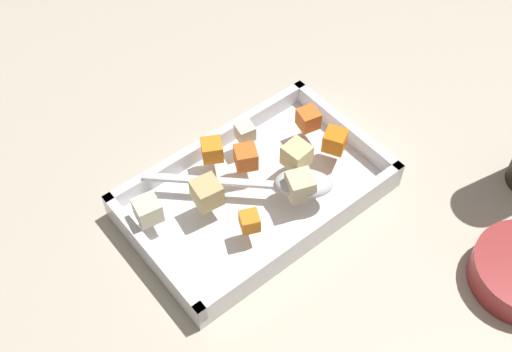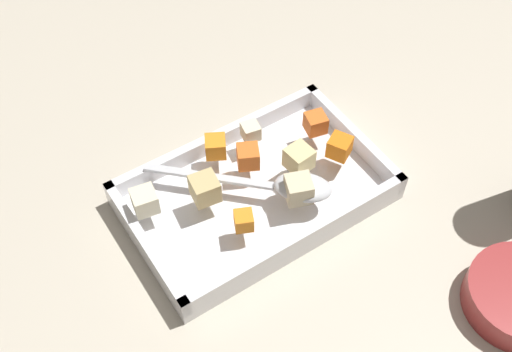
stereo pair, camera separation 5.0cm
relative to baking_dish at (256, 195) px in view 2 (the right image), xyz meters
The scene contains 13 objects.
ground_plane 0.02m from the baking_dish, 111.34° to the right, with size 4.00×4.00×0.00m, color #BCB29E.
baking_dish is the anchor object (origin of this frame).
carrot_chunk_heap_side 0.13m from the baking_dish, 14.48° to the left, with size 0.03×0.03×0.03m, color orange.
carrot_chunk_near_left 0.08m from the baking_dish, 135.35° to the right, with size 0.02×0.02×0.02m, color orange.
carrot_chunk_corner_sw 0.12m from the baking_dish, 10.51° to the right, with size 0.03×0.03×0.03m, color orange.
carrot_chunk_under_handle 0.05m from the baking_dish, 76.37° to the left, with size 0.03×0.03×0.03m, color orange.
carrot_chunk_mid_left 0.08m from the baking_dish, 105.62° to the left, with size 0.03×0.03×0.03m, color orange.
potato_chunk_front_center 0.07m from the baking_dish, 58.72° to the right, with size 0.03×0.03×0.03m, color beige.
potato_chunk_corner_se 0.07m from the baking_dish, ahead, with size 0.03×0.03×0.03m, color #E0CC89.
potato_chunk_near_spoon 0.08m from the baking_dish, 168.11° to the left, with size 0.03×0.03×0.03m, color tan.
potato_chunk_mid_right 0.08m from the baking_dish, 62.24° to the left, with size 0.02×0.02×0.02m, color beige.
potato_chunk_near_right 0.15m from the baking_dish, 164.08° to the left, with size 0.03×0.03×0.03m, color beige.
serving_spoon 0.06m from the baking_dish, 51.81° to the right, with size 0.19×0.19×0.02m.
Camera 2 is at (-0.26, -0.39, 0.68)m, focal length 44.68 mm.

